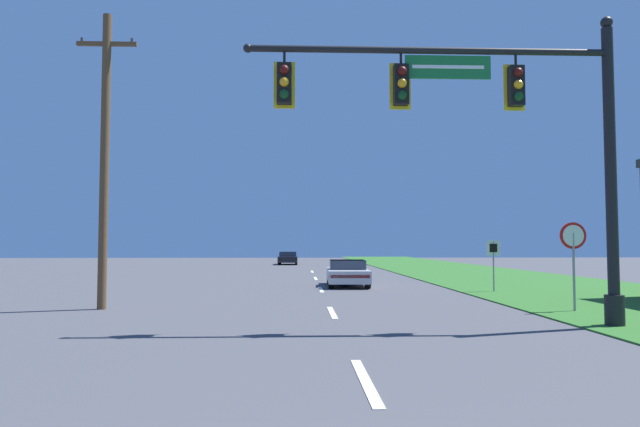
# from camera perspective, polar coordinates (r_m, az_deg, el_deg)

# --- Properties ---
(grass_verge_right) EXTENTS (10.00, 110.00, 0.04)m
(grass_verge_right) POSITION_cam_1_polar(r_m,az_deg,el_deg) (34.10, 17.58, -6.15)
(grass_verge_right) COLOR #2D6626
(grass_verge_right) RESTS_ON ground
(road_center_line) EXTENTS (0.16, 34.80, 0.01)m
(road_center_line) POSITION_cam_1_polar(r_m,az_deg,el_deg) (24.16, 0.10, -7.64)
(road_center_line) COLOR silver
(road_center_line) RESTS_ON ground
(signal_mast) EXTENTS (8.86, 0.47, 7.31)m
(signal_mast) POSITION_cam_1_polar(r_m,az_deg,el_deg) (14.20, 18.37, 7.70)
(signal_mast) COLOR black
(signal_mast) RESTS_ON grass_verge_right
(car_ahead) EXTENTS (1.95, 4.43, 1.19)m
(car_ahead) POSITION_cam_1_polar(r_m,az_deg,el_deg) (26.39, 2.76, -5.95)
(car_ahead) COLOR black
(car_ahead) RESTS_ON ground
(far_car) EXTENTS (1.82, 4.52, 1.19)m
(far_car) POSITION_cam_1_polar(r_m,az_deg,el_deg) (54.81, -3.23, -4.47)
(far_car) COLOR black
(far_car) RESTS_ON ground
(stop_sign) EXTENTS (0.76, 0.07, 2.50)m
(stop_sign) POSITION_cam_1_polar(r_m,az_deg,el_deg) (17.74, 24.00, -3.00)
(stop_sign) COLOR gray
(stop_sign) RESTS_ON grass_verge_right
(route_sign_post) EXTENTS (0.55, 0.06, 2.03)m
(route_sign_post) POSITION_cam_1_polar(r_m,az_deg,el_deg) (23.95, 16.95, -3.90)
(route_sign_post) COLOR gray
(route_sign_post) RESTS_ON grass_verge_right
(utility_pole_near) EXTENTS (1.80, 0.26, 8.89)m
(utility_pole_near) POSITION_cam_1_polar(r_m,az_deg,el_deg) (18.34, -20.73, 5.51)
(utility_pole_near) COLOR brown
(utility_pole_near) RESTS_ON ground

